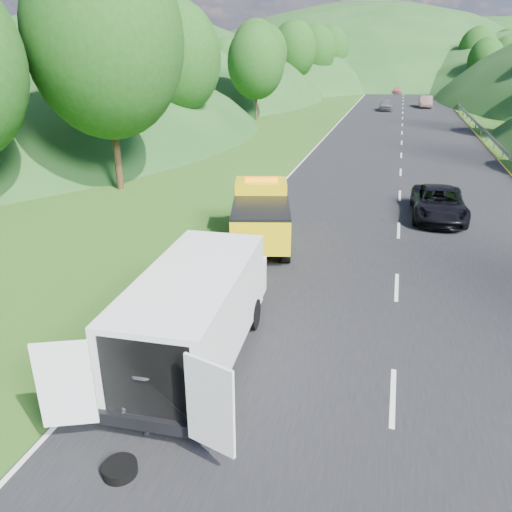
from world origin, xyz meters
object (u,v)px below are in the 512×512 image
(passing_suv, at_px, (437,218))
(child, at_px, (217,326))
(white_van, at_px, (197,310))
(worker, at_px, (152,433))
(spare_tire, at_px, (120,474))
(woman, at_px, (191,324))
(tow_truck, at_px, (261,215))
(suitcase, at_px, (160,304))

(passing_suv, bearing_deg, child, -119.67)
(white_van, height_order, passing_suv, white_van)
(child, xyz_separation_m, worker, (0.17, -4.51, 0.00))
(worker, height_order, spare_tire, worker)
(woman, bearing_deg, tow_truck, -29.99)
(white_van, distance_m, suitcase, 3.09)
(child, bearing_deg, worker, -76.68)
(tow_truck, relative_size, suitcase, 10.66)
(tow_truck, height_order, suitcase, tow_truck)
(woman, bearing_deg, spare_tire, 160.90)
(tow_truck, distance_m, worker, 11.53)
(tow_truck, height_order, passing_suv, tow_truck)
(white_van, relative_size, passing_suv, 1.40)
(tow_truck, bearing_deg, woman, -106.59)
(spare_tire, bearing_deg, suitcase, 108.84)
(white_van, bearing_deg, suitcase, 132.76)
(child, height_order, worker, worker)
(child, relative_size, spare_tire, 1.35)
(woman, distance_m, suitcase, 1.29)
(child, bearing_deg, passing_suv, 72.66)
(worker, bearing_deg, woman, 76.61)
(suitcase, bearing_deg, child, -9.53)
(worker, relative_size, spare_tire, 2.63)
(tow_truck, distance_m, passing_suv, 9.20)
(child, bearing_deg, woman, -160.79)
(tow_truck, height_order, spare_tire, tow_truck)
(white_van, xyz_separation_m, child, (-0.11, 1.68, -1.43))
(tow_truck, distance_m, spare_tire, 12.68)
(tow_truck, bearing_deg, child, -100.24)
(woman, bearing_deg, white_van, -178.53)
(tow_truck, bearing_deg, spare_tire, -101.76)
(worker, bearing_deg, child, 66.68)
(white_van, distance_m, woman, 2.30)
(woman, xyz_separation_m, spare_tire, (0.87, -5.56, 0.00))
(suitcase, bearing_deg, spare_tire, -71.16)
(white_van, xyz_separation_m, worker, (0.05, -2.84, -1.43))
(woman, distance_m, spare_tire, 5.63)
(child, xyz_separation_m, suitcase, (-1.95, 0.33, 0.29))
(spare_tire, bearing_deg, worker, 86.47)
(white_van, height_order, worker, white_van)
(white_van, relative_size, worker, 4.15)
(woman, distance_m, passing_suv, 14.62)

